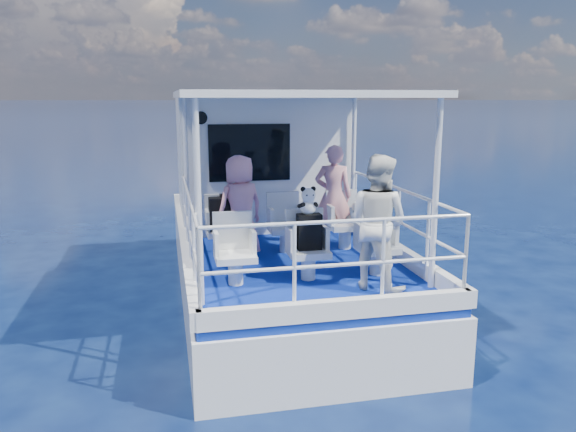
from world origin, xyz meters
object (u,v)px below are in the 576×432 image
(passenger_port_fwd, at_px, (240,207))
(panda, at_px, (308,201))
(backpack_center, at_px, (309,232))
(passenger_stbd_aft, at_px, (377,222))

(passenger_port_fwd, height_order, panda, passenger_port_fwd)
(backpack_center, xyz_separation_m, panda, (-0.01, 0.01, 0.39))
(passenger_port_fwd, xyz_separation_m, backpack_center, (0.69, -1.15, -0.12))
(backpack_center, bearing_deg, passenger_stbd_aft, -35.29)
(passenger_port_fwd, relative_size, panda, 4.30)
(passenger_stbd_aft, bearing_deg, backpack_center, 14.48)
(passenger_stbd_aft, relative_size, panda, 4.72)
(passenger_port_fwd, bearing_deg, backpack_center, 98.04)
(passenger_stbd_aft, distance_m, backpack_center, 0.86)
(passenger_port_fwd, height_order, passenger_stbd_aft, passenger_stbd_aft)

